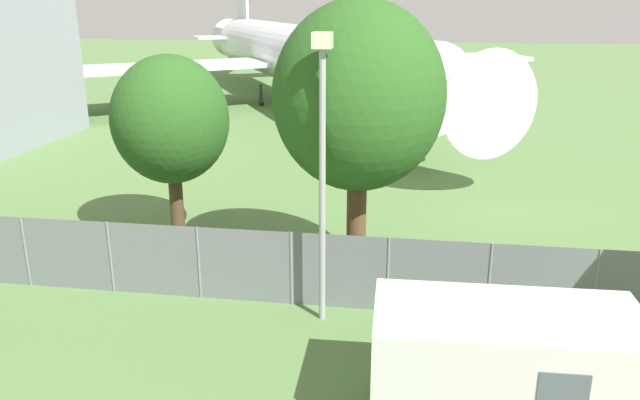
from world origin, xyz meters
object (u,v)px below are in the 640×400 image
portable_cabin (504,370)px  tree_behind_benches (170,120)px  airplane (299,56)px  tree_left_of_cabin (359,98)px

portable_cabin → tree_behind_benches: size_ratio=0.80×
airplane → tree_behind_benches: size_ratio=7.26×
tree_behind_benches → portable_cabin: bearing=-40.6°
tree_left_of_cabin → tree_behind_benches: (-6.24, 2.34, -1.21)m
portable_cabin → tree_left_of_cabin: (-3.38, 5.90, 4.14)m
tree_left_of_cabin → tree_behind_benches: size_ratio=1.27×
portable_cabin → tree_behind_benches: (-9.62, 8.25, 2.93)m
airplane → tree_behind_benches: 28.08m
portable_cabin → tree_left_of_cabin: bearing=118.0°
portable_cabin → tree_left_of_cabin: 7.96m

